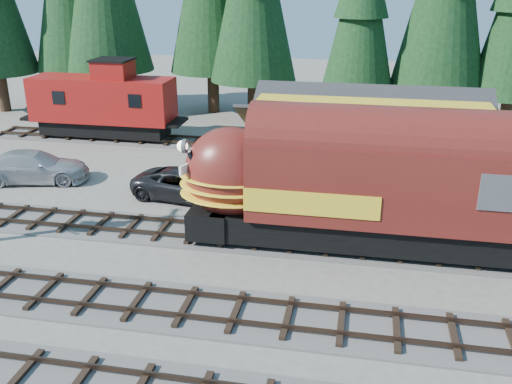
% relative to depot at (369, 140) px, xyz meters
% --- Properties ---
extents(ground, '(120.00, 120.00, 0.00)m').
position_rel_depot_xyz_m(ground, '(0.00, -10.50, -2.96)').
color(ground, '#6B665B').
rests_on(ground, ground).
extents(track_spur, '(32.00, 3.20, 0.33)m').
position_rel_depot_xyz_m(track_spur, '(-10.00, 7.50, -2.90)').
color(track_spur, '#4C4947').
rests_on(track_spur, ground).
extents(depot, '(12.80, 7.00, 5.30)m').
position_rel_depot_xyz_m(depot, '(0.00, 0.00, 0.00)').
color(depot, gold).
rests_on(depot, ground).
extents(locomotive, '(17.29, 3.44, 4.70)m').
position_rel_depot_xyz_m(locomotive, '(0.37, -6.50, -0.24)').
color(locomotive, black).
rests_on(locomotive, ground).
extents(caboose, '(9.91, 2.87, 5.15)m').
position_rel_depot_xyz_m(caboose, '(-18.16, 7.50, -0.40)').
color(caboose, black).
rests_on(caboose, ground).
extents(pickup_truck_a, '(5.89, 3.37, 1.55)m').
position_rel_depot_xyz_m(pickup_truck_a, '(-9.14, -2.44, -2.19)').
color(pickup_truck_a, black).
rests_on(pickup_truck_a, ground).
extents(pickup_truck_b, '(6.36, 3.70, 1.73)m').
position_rel_depot_xyz_m(pickup_truck_b, '(-18.28, -1.54, -2.10)').
color(pickup_truck_b, '#A9ACB1').
rests_on(pickup_truck_b, ground).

